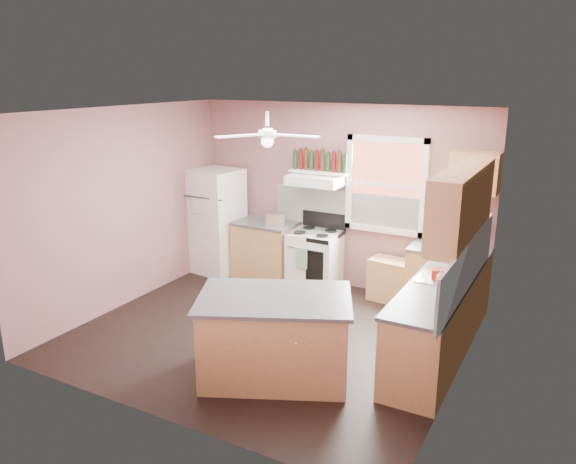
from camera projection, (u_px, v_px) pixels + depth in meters
The scene contains 32 objects.
floor at pixel (269, 334), 6.93m from camera, with size 4.50×4.50×0.00m, color black.
ceiling at pixel (267, 111), 6.19m from camera, with size 4.50×4.50×0.00m, color white.
wall_back at pixel (338, 197), 8.27m from camera, with size 4.50×0.05×2.70m, color #84585A.
wall_right at pixel (467, 258), 5.52m from camera, with size 0.05×4.00×2.70m, color #84585A.
wall_left at pixel (124, 207), 7.61m from camera, with size 0.05×4.00×2.70m, color #84585A.
backsplash_back at pixel (365, 212), 8.08m from camera, with size 2.90×0.03×0.55m, color white.
backsplash_right at pixel (468, 266), 5.84m from camera, with size 0.03×2.60×0.55m, color white.
window_view at pixel (386, 185), 7.83m from camera, with size 1.00×0.02×1.20m, color brown.
window_frame at pixel (386, 185), 7.80m from camera, with size 1.16×0.07×1.36m, color white.
refrigerator at pixel (217, 221), 8.93m from camera, with size 0.70×0.68×1.66m, color white.
base_cabinet_left at pixel (265, 251), 8.74m from camera, with size 0.90×0.60×0.86m, color #A77445.
counter_left at pixel (265, 223), 8.61m from camera, with size 0.92×0.62×0.04m, color #424245.
toaster at pixel (275, 219), 8.42m from camera, with size 0.28×0.16×0.18m, color silver.
stove at pixel (315, 260), 8.33m from camera, with size 0.70×0.64×0.86m, color white.
range_hood at pixel (316, 180), 8.07m from camera, with size 0.78×0.50×0.14m, color white.
bottle_shelf at pixel (320, 172), 8.15m from camera, with size 0.90×0.26×0.03m, color white.
cart at pixel (390, 281), 7.90m from camera, with size 0.56×0.37×0.56m, color #A77445.
base_cabinet_corner at pixel (447, 282), 7.45m from camera, with size 1.00×0.60×0.86m, color #A77445.
base_cabinet_right at pixel (436, 325), 6.17m from camera, with size 0.60×2.20×0.86m, color #A77445.
counter_corner at pixel (450, 250), 7.33m from camera, with size 1.02×0.62×0.04m, color #424245.
counter_right at pixel (438, 287), 6.06m from camera, with size 0.62×2.22×0.04m, color #424245.
sink at pixel (442, 280), 6.22m from camera, with size 0.55×0.45×0.03m, color silver.
faucet at pixel (457, 276), 6.13m from camera, with size 0.03×0.03×0.14m, color silver.
upper_cabinet_right at pixel (462, 204), 5.91m from camera, with size 0.33×1.80×0.76m, color #A77445.
upper_cabinet_corner at pixel (475, 172), 7.06m from camera, with size 0.60×0.33×0.52m, color #A77445.
paper_towel at pixel (480, 223), 7.21m from camera, with size 0.12×0.12×0.26m, color white.
island at pixel (275, 338), 5.87m from camera, with size 1.48×0.94×0.86m, color #A77445.
island_top at pixel (274, 299), 5.75m from camera, with size 1.57×1.02×0.04m, color #424245.
ceiling_fan_hub at pixel (267, 134), 6.26m from camera, with size 0.20×0.20×0.08m, color white.
soap_bottle at pixel (440, 280), 5.90m from camera, with size 0.09×0.09×0.22m, color silver.
red_caddy at pixel (439, 273), 6.27m from camera, with size 0.18×0.12×0.10m, color #A31E0E.
wine_bottles at pixel (320, 161), 8.10m from camera, with size 0.86×0.06×0.31m.
Camera 1 is at (3.22, -5.45, 3.11)m, focal length 35.00 mm.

